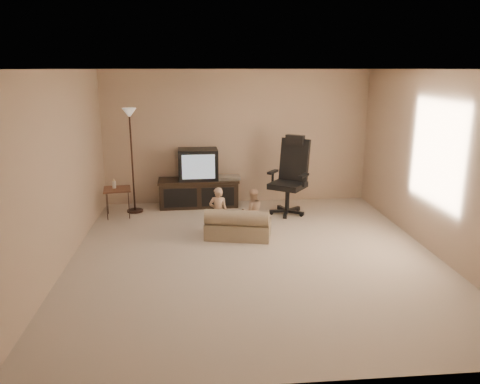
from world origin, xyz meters
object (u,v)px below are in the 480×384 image
Objects in this scene: tv_stand at (199,183)px; floor_lamp at (131,137)px; child_sofa at (238,226)px; toddler_right at (252,211)px; toddler_left at (218,212)px; side_table at (117,189)px; office_chair at (290,186)px.

tv_stand is 1.50m from floor_lamp.
toddler_right is at bearing 51.63° from child_sofa.
toddler_right is at bearing -64.68° from tv_stand.
toddler_left is 0.54m from toddler_right.
side_table is 2.38m from child_sofa.
tv_stand is 1.51m from side_table.
office_chair reaches higher than toddler_right.
floor_lamp is (0.25, 0.25, 0.87)m from side_table.
tv_stand is 1.80m from toddler_right.
toddler_left is (-0.29, 0.10, 0.20)m from child_sofa.
toddler_left is at bearing 2.86° from toddler_right.
side_table is 0.37× the size of floor_lamp.
child_sofa is at bearing 170.25° from toddler_left.
floor_lamp reaches higher than toddler_left.
tv_stand is at bearing -70.66° from toddler_right.
floor_lamp is 2.59m from child_sofa.
floor_lamp is at bearing 151.29° from child_sofa.
tv_stand is 1.71m from office_chair.
office_chair is at bearing -135.59° from toddler_right.
floor_lamp reaches higher than tv_stand.
toddler_right is (2.23, -1.08, -0.13)m from side_table.
office_chair is at bearing -22.05° from tv_stand.
office_chair is 0.74× the size of floor_lamp.
side_table is 0.94m from floor_lamp.
toddler_left is at bearing 174.13° from child_sofa.
toddler_left is (1.44, -1.43, -0.96)m from floor_lamp.
office_chair reaches higher than tv_stand.
tv_stand is 1.43× the size of child_sofa.
toddler_right reaches higher than child_sofa.
tv_stand is 1.95× the size of toddler_left.
toddler_left is at bearing -44.74° from floor_lamp.
floor_lamp reaches higher than side_table.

